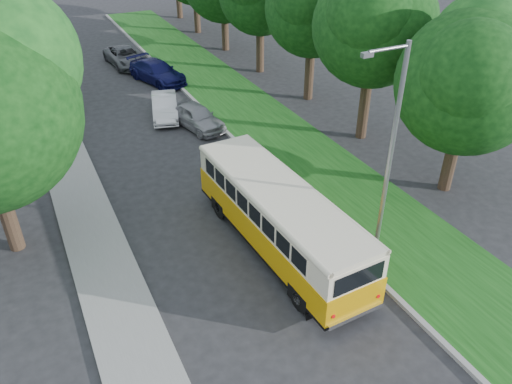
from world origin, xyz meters
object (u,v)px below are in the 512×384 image
car_white (165,106)px  car_blue (157,72)px  car_grey (125,57)px  vintage_bus (279,220)px  car_silver (197,116)px  lamppost_far (36,48)px  lamppost_near (389,153)px

car_white → car_blue: (1.35, 5.94, 0.05)m
car_blue → car_grey: 4.60m
vintage_bus → car_grey: vintage_bus is taller
car_blue → car_grey: size_ratio=1.02×
car_silver → car_white: bearing=103.6°
car_silver → lamppost_far: bearing=131.3°
lamppost_near → vintage_bus: 4.62m
lamppost_far → car_blue: bearing=23.3°
vintage_bus → car_blue: size_ratio=1.87×
lamppost_far → car_silver: bearing=-34.9°
car_blue → car_silver: bearing=-109.6°
car_silver → car_white: size_ratio=0.99×
lamppost_near → car_white: lamppost_near is taller
lamppost_near → car_silver: lamppost_near is taller
car_silver → car_white: 2.48m
car_grey → car_white: bearing=-96.4°
car_silver → car_blue: bearing=74.7°
vintage_bus → car_silver: bearing=81.9°
car_white → car_blue: car_blue is taller
lamppost_near → lamppost_far: size_ratio=1.07×
car_white → car_silver: bearing=-47.2°
vintage_bus → car_silver: (1.09, 11.50, -0.68)m
car_white → car_grey: bearing=104.0°
car_silver → car_blue: size_ratio=0.81×
lamppost_near → car_grey: size_ratio=1.67×
car_grey → lamppost_far: bearing=-134.3°
car_grey → vintage_bus: bearing=-95.4°
car_grey → car_blue: bearing=-81.4°
car_blue → car_grey: (-1.08, 4.47, -0.04)m
lamppost_far → car_blue: lamppost_far is taller
car_grey → lamppost_near: bearing=-89.2°
car_grey → car_silver: bearing=-91.0°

